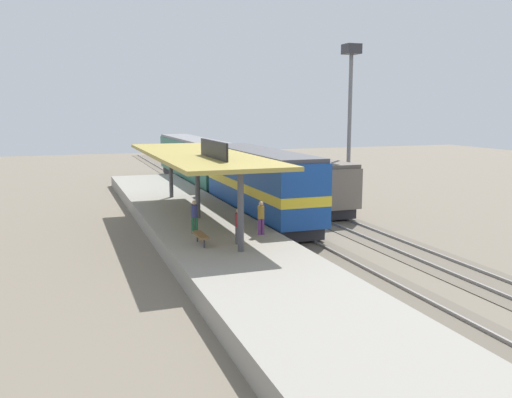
# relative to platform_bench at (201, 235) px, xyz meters

# --- Properties ---
(ground_plane) EXTENTS (120.00, 120.00, 0.00)m
(ground_plane) POSITION_rel_platform_bench_xyz_m (8.00, 6.24, -1.34)
(ground_plane) COLOR #706656
(track_near) EXTENTS (3.20, 110.00, 0.16)m
(track_near) POSITION_rel_platform_bench_xyz_m (6.00, 6.24, -1.31)
(track_near) COLOR #5F5649
(track_near) RESTS_ON ground
(track_far) EXTENTS (3.20, 110.00, 0.16)m
(track_far) POSITION_rel_platform_bench_xyz_m (10.60, 6.24, -1.31)
(track_far) COLOR #5F5649
(track_far) RESTS_ON ground
(platform) EXTENTS (6.00, 44.00, 0.90)m
(platform) POSITION_rel_platform_bench_xyz_m (1.40, 6.24, -0.89)
(platform) COLOR gray
(platform) RESTS_ON ground
(station_canopy) EXTENTS (5.20, 18.00, 4.70)m
(station_canopy) POSITION_rel_platform_bench_xyz_m (1.40, 6.14, 3.19)
(station_canopy) COLOR #47474C
(station_canopy) RESTS_ON platform
(platform_bench) EXTENTS (0.44, 1.70, 0.50)m
(platform_bench) POSITION_rel_platform_bench_xyz_m (0.00, 0.00, 0.00)
(platform_bench) COLOR #333338
(platform_bench) RESTS_ON platform
(locomotive) EXTENTS (2.93, 14.43, 4.44)m
(locomotive) POSITION_rel_platform_bench_xyz_m (6.00, 8.39, 1.07)
(locomotive) COLOR #28282D
(locomotive) RESTS_ON track_near
(passenger_carriage_single) EXTENTS (2.90, 20.00, 4.24)m
(passenger_carriage_single) POSITION_rel_platform_bench_xyz_m (6.00, 26.39, 0.97)
(passenger_carriage_single) COLOR #28282D
(passenger_carriage_single) RESTS_ON track_near
(freight_car) EXTENTS (2.80, 12.00, 3.54)m
(freight_car) POSITION_rel_platform_bench_xyz_m (10.60, 11.69, 0.63)
(freight_car) COLOR #28282D
(freight_car) RESTS_ON track_far
(light_mast) EXTENTS (1.10, 1.10, 11.70)m
(light_mast) POSITION_rel_platform_bench_xyz_m (13.80, 10.76, 7.05)
(light_mast) COLOR slate
(light_mast) RESTS_ON ground
(person_waiting) EXTENTS (0.34, 0.34, 1.71)m
(person_waiting) POSITION_rel_platform_bench_xyz_m (3.38, 0.98, 0.51)
(person_waiting) COLOR #663375
(person_waiting) RESTS_ON platform
(person_walking) EXTENTS (0.34, 0.34, 1.71)m
(person_walking) POSITION_rel_platform_bench_xyz_m (1.73, -0.45, 0.51)
(person_walking) COLOR #4C4C51
(person_walking) RESTS_ON platform
(person_boarding) EXTENTS (0.34, 0.34, 1.71)m
(person_boarding) POSITION_rel_platform_bench_xyz_m (0.28, 2.38, 0.51)
(person_boarding) COLOR #23603D
(person_boarding) RESTS_ON platform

